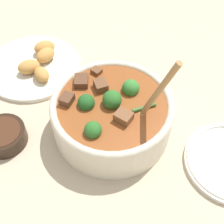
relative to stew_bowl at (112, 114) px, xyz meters
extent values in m
plane|color=#C6B293|center=(0.00, 0.00, -0.05)|extent=(4.00, 4.00, 0.00)
cylinder|color=beige|center=(0.00, 0.00, -0.01)|extent=(0.26, 0.26, 0.09)
torus|color=beige|center=(0.00, 0.00, 0.03)|extent=(0.26, 0.26, 0.02)
cylinder|color=brown|center=(0.00, 0.00, 0.00)|extent=(0.24, 0.24, 0.06)
sphere|color=#2D6B28|center=(0.00, 0.00, 0.05)|extent=(0.04, 0.04, 0.04)
cylinder|color=#6B9956|center=(0.00, 0.00, 0.02)|extent=(0.01, 0.01, 0.02)
sphere|color=#387F33|center=(0.01, -0.05, 0.04)|extent=(0.04, 0.04, 0.04)
cylinder|color=#6B9956|center=(0.01, -0.05, 0.02)|extent=(0.01, 0.01, 0.02)
sphere|color=#2D6B28|center=(-0.05, 0.07, 0.04)|extent=(0.03, 0.03, 0.03)
cylinder|color=#6B9956|center=(-0.05, 0.07, 0.02)|extent=(0.01, 0.01, 0.02)
sphere|color=#235B23|center=(0.02, 0.05, 0.04)|extent=(0.04, 0.04, 0.04)
cylinder|color=#6B9956|center=(0.02, 0.05, 0.02)|extent=(0.01, 0.01, 0.02)
cube|color=brown|center=(0.10, -0.01, 0.04)|extent=(0.03, 0.03, 0.02)
cube|color=brown|center=(0.05, 0.08, 0.04)|extent=(0.04, 0.04, 0.02)
cube|color=brown|center=(0.05, 0.00, 0.04)|extent=(0.03, 0.03, 0.02)
cube|color=brown|center=(-0.05, 0.00, 0.04)|extent=(0.04, 0.04, 0.02)
cube|color=brown|center=(0.08, 0.03, 0.04)|extent=(0.04, 0.04, 0.03)
cylinder|color=#3D7533|center=(-0.04, -0.05, 0.04)|extent=(0.01, 0.05, 0.01)
ellipsoid|color=#A87A47|center=(-0.05, -0.04, 0.03)|extent=(0.04, 0.03, 0.01)
cylinder|color=#A87A47|center=(-0.07, -0.06, 0.11)|extent=(0.06, 0.05, 0.16)
cylinder|color=black|center=(0.09, 0.23, -0.04)|extent=(0.10, 0.10, 0.04)
cylinder|color=#472819|center=(0.09, 0.23, -0.02)|extent=(0.08, 0.08, 0.01)
cylinder|color=silver|center=(0.28, 0.09, -0.05)|extent=(0.25, 0.25, 0.01)
ellipsoid|color=#CC8E47|center=(0.22, 0.08, -0.03)|extent=(0.05, 0.03, 0.03)
ellipsoid|color=#CC8E47|center=(0.31, 0.04, -0.02)|extent=(0.04, 0.06, 0.04)
ellipsoid|color=#CC8E47|center=(0.28, 0.05, -0.03)|extent=(0.06, 0.07, 0.03)
ellipsoid|color=#CC8E47|center=(0.26, 0.10, -0.02)|extent=(0.05, 0.06, 0.04)
camera|label=1|loc=(-0.37, 0.20, 0.54)|focal=50.00mm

